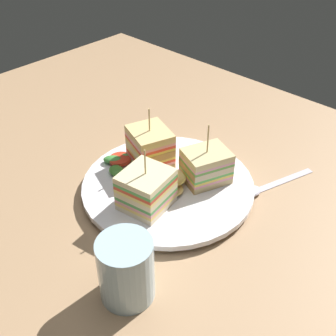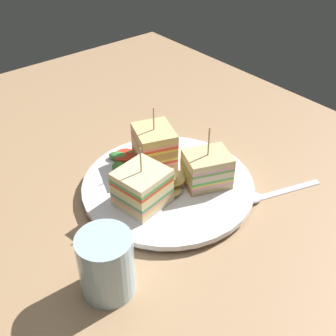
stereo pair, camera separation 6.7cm
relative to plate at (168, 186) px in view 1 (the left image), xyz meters
The scene contains 9 objects.
ground_plane 1.91cm from the plate, ahead, with size 122.92×89.03×1.80cm, color #A5805B.
plate is the anchor object (origin of this frame).
sandwich_wedge_0 7.27cm from the plate, 17.69° to the right, with size 8.67×8.10×10.59cm.
sandwich_wedge_1 7.12cm from the plate, 101.74° to the left, with size 7.67×8.05×10.05cm.
sandwich_wedge_2 6.98cm from the plate, 128.04° to the right, with size 7.86×8.62×10.30cm.
chip_pile 2.52cm from the plate, 150.52° to the left, with size 6.33×6.77×3.38cm.
salad_garnish 9.76cm from the plate, 11.89° to the left, with size 6.54×7.02×1.30cm.
spoon 15.16cm from the plate, 136.05° to the right, with size 6.37×14.68×1.00cm.
drinking_glass 20.87cm from the plate, 119.20° to the left, with size 6.88×6.88×8.83cm.
Camera 1 is at (-36.90, 39.16, 45.03)cm, focal length 45.72 mm.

